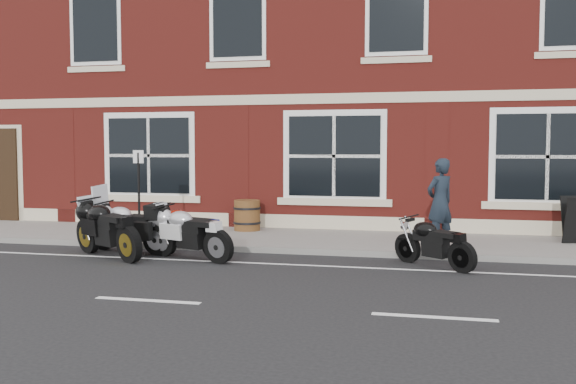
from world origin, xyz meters
name	(u,v)px	position (x,y,z in m)	size (l,w,h in m)	color
ground	(218,264)	(0.00, 0.00, 0.00)	(80.00, 80.00, 0.00)	black
sidewalk	(260,238)	(0.00, 3.00, 0.06)	(30.00, 3.00, 0.12)	slate
kerb	(240,249)	(0.00, 1.42, 0.06)	(30.00, 0.16, 0.12)	slate
pub_building	(319,36)	(0.00, 10.50, 6.00)	(24.00, 12.00, 12.00)	maroon
moto_touring_silver	(128,225)	(-2.26, 0.83, 0.57)	(2.08, 0.76, 1.40)	black
moto_sport_red	(187,230)	(-0.84, 0.56, 0.55)	(2.04, 0.82, 0.95)	black
moto_sport_black	(108,227)	(-2.36, 0.17, 0.60)	(2.05, 1.37, 1.05)	black
moto_sport_silver	(189,232)	(-0.69, 0.32, 0.55)	(2.01, 0.91, 0.95)	black
moto_naked_black	(433,241)	(3.96, 0.56, 0.48)	(1.48, 1.28, 0.83)	black
pedestrian_left	(440,202)	(4.08, 2.50, 1.04)	(0.67, 0.44, 1.84)	black
barrel_planter	(247,215)	(-0.59, 3.90, 0.50)	(0.68, 0.68, 0.76)	#433111
parking_sign	(139,189)	(-2.41, 1.67, 1.28)	(0.28, 0.08, 2.01)	black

